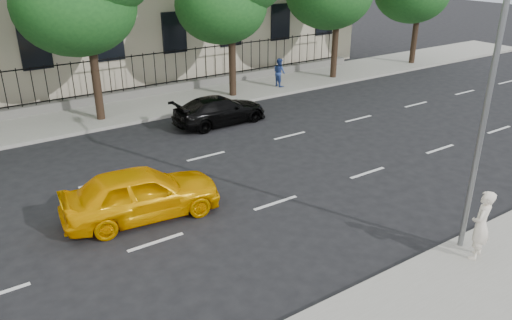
{
  "coord_description": "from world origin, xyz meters",
  "views": [
    {
      "loc": [
        -8.16,
        -8.54,
        7.39
      ],
      "look_at": [
        -0.4,
        3.0,
        1.38
      ],
      "focal_mm": 35.0,
      "sensor_mm": 36.0,
      "label": 1
    }
  ],
  "objects_px": {
    "yellow_taxi": "(141,193)",
    "black_sedan": "(220,110)",
    "woman_near": "(481,225)",
    "street_light": "(475,50)"
  },
  "relations": [
    {
      "from": "yellow_taxi",
      "to": "woman_near",
      "type": "relative_size",
      "value": 2.47
    },
    {
      "from": "street_light",
      "to": "yellow_taxi",
      "type": "bearing_deg",
      "value": 137.13
    },
    {
      "from": "yellow_taxi",
      "to": "black_sedan",
      "type": "distance_m",
      "value": 8.54
    },
    {
      "from": "street_light",
      "to": "yellow_taxi",
      "type": "xyz_separation_m",
      "value": [
        -6.23,
        5.78,
        -4.37
      ]
    },
    {
      "from": "street_light",
      "to": "black_sedan",
      "type": "height_order",
      "value": "street_light"
    },
    {
      "from": "street_light",
      "to": "black_sedan",
      "type": "xyz_separation_m",
      "value": [
        -0.13,
        11.77,
        -4.52
      ]
    },
    {
      "from": "street_light",
      "to": "yellow_taxi",
      "type": "height_order",
      "value": "street_light"
    },
    {
      "from": "woman_near",
      "to": "yellow_taxi",
      "type": "bearing_deg",
      "value": -68.76
    },
    {
      "from": "yellow_taxi",
      "to": "woman_near",
      "type": "distance_m",
      "value": 9.16
    },
    {
      "from": "street_light",
      "to": "woman_near",
      "type": "xyz_separation_m",
      "value": [
        -0.16,
        -1.06,
        -4.08
      ]
    }
  ]
}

